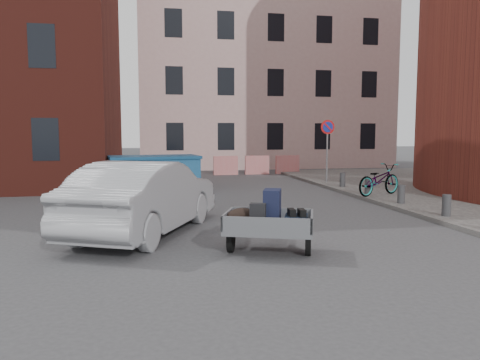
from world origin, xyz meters
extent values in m
plane|color=#38383A|center=(0.00, 0.00, 0.00)|extent=(120.00, 120.00, 0.00)
cube|color=#C59C97|center=(6.00, 22.00, 7.00)|extent=(16.00, 8.00, 14.00)
cylinder|color=gray|center=(6.00, 9.50, 1.42)|extent=(0.07, 0.07, 2.60)
cylinder|color=red|center=(6.00, 9.48, 2.47)|extent=(0.60, 0.03, 0.60)
cylinder|color=navy|center=(6.00, 9.46, 2.47)|extent=(0.44, 0.03, 0.44)
cylinder|color=#3A3A3D|center=(6.00, 1.20, 0.40)|extent=(0.22, 0.22, 0.55)
cylinder|color=#3A3A3D|center=(6.00, 3.40, 0.40)|extent=(0.22, 0.22, 0.55)
cylinder|color=#3A3A3D|center=(6.00, 5.60, 0.40)|extent=(0.22, 0.22, 0.55)
cylinder|color=#3A3A3D|center=(6.00, 7.80, 0.40)|extent=(0.22, 0.22, 0.55)
cube|color=red|center=(2.50, 15.00, 0.50)|extent=(1.30, 0.18, 1.00)
cube|color=red|center=(4.20, 15.00, 0.50)|extent=(1.30, 0.18, 1.00)
cube|color=red|center=(5.90, 15.00, 0.50)|extent=(1.30, 0.18, 1.00)
cylinder|color=black|center=(0.06, -0.89, 0.22)|extent=(0.24, 0.45, 0.44)
cylinder|color=black|center=(1.42, -1.38, 0.22)|extent=(0.24, 0.45, 0.44)
cube|color=slate|center=(0.74, -1.14, 0.46)|extent=(1.88, 1.58, 0.08)
cube|color=slate|center=(0.01, -0.87, 0.64)|extent=(0.41, 1.05, 0.28)
cube|color=slate|center=(1.47, -1.40, 0.64)|extent=(0.41, 1.05, 0.28)
cube|color=slate|center=(0.92, -0.64, 0.64)|extent=(1.52, 0.58, 0.28)
cube|color=slate|center=(0.56, -1.63, 0.64)|extent=(1.52, 0.58, 0.28)
cube|color=slate|center=(1.05, -0.29, 0.40)|extent=(0.31, 0.69, 0.06)
cube|color=#181D3A|center=(0.80, -1.11, 0.85)|extent=(0.44, 0.53, 0.70)
cube|color=black|center=(1.18, -1.40, 0.62)|extent=(0.58, 0.70, 0.25)
ellipsoid|color=black|center=(0.25, -1.01, 0.68)|extent=(0.69, 0.54, 0.36)
cube|color=black|center=(0.49, -1.31, 0.74)|extent=(0.32, 0.26, 0.48)
ellipsoid|color=blue|center=(0.81, -0.79, 0.62)|extent=(0.44, 0.41, 0.24)
cube|color=black|center=(1.08, -1.42, 0.81)|extent=(0.13, 0.28, 0.13)
cube|color=black|center=(1.25, -1.48, 0.81)|extent=(0.13, 0.28, 0.13)
cube|color=#1D578A|center=(-1.27, 8.35, 0.64)|extent=(3.38, 2.04, 1.27)
cube|color=navy|center=(-1.27, 8.35, 1.32)|extent=(3.50, 2.16, 0.11)
imported|color=#9EA0A5|center=(-1.52, 1.09, 0.81)|extent=(3.60, 5.20, 1.62)
imported|color=black|center=(6.20, 5.21, 0.65)|extent=(2.12, 1.48, 1.06)
camera|label=1|loc=(-1.38, -9.39, 2.25)|focal=35.00mm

